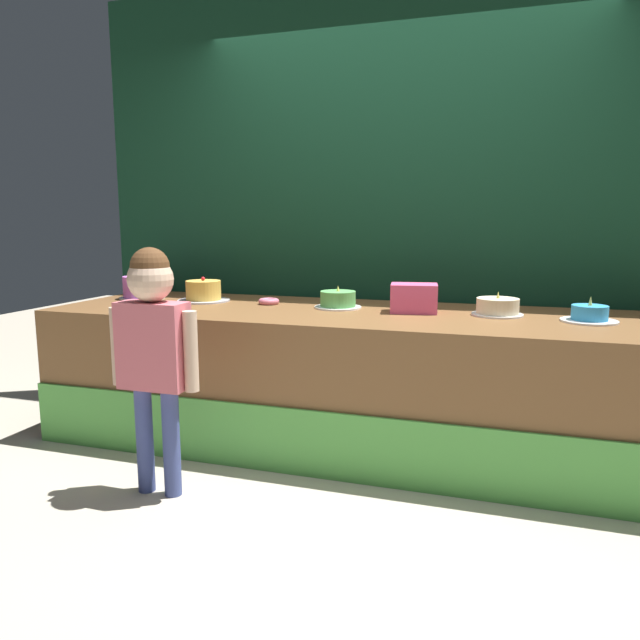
# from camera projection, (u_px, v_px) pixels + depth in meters

# --- Properties ---
(ground_plane) EXTENTS (12.00, 12.00, 0.00)m
(ground_plane) POSITION_uv_depth(u_px,v_px,m) (345.00, 480.00, 3.00)
(ground_plane) COLOR #BCB29E
(stage_platform) EXTENTS (3.73, 1.08, 0.78)m
(stage_platform) POSITION_uv_depth(u_px,v_px,m) (370.00, 380.00, 3.43)
(stage_platform) COLOR brown
(stage_platform) RESTS_ON ground_plane
(curtain_backdrop) EXTENTS (4.15, 0.08, 2.82)m
(curtain_backdrop) POSITION_uv_depth(u_px,v_px,m) (395.00, 202.00, 3.86)
(curtain_backdrop) COLOR #113823
(curtain_backdrop) RESTS_ON ground_plane
(child_figure) EXTENTS (0.45, 0.21, 1.17)m
(child_figure) POSITION_uv_depth(u_px,v_px,m) (153.00, 338.00, 2.74)
(child_figure) COLOR #3F4C8C
(child_figure) RESTS_ON ground_plane
(pink_box) EXTENTS (0.28, 0.23, 0.16)m
(pink_box) POSITION_uv_depth(u_px,v_px,m) (414.00, 298.00, 3.35)
(pink_box) COLOR #F2578D
(pink_box) RESTS_ON stage_platform
(donut) EXTENTS (0.13, 0.13, 0.04)m
(donut) POSITION_uv_depth(u_px,v_px,m) (269.00, 301.00, 3.69)
(donut) COLOR pink
(donut) RESTS_ON stage_platform
(cake_far_left) EXTENTS (0.30, 0.30, 0.15)m
(cake_far_left) POSITION_uv_depth(u_px,v_px,m) (142.00, 288.00, 3.95)
(cake_far_left) COLOR silver
(cake_far_left) RESTS_ON stage_platform
(cake_left) EXTENTS (0.33, 0.33, 0.16)m
(cake_left) POSITION_uv_depth(u_px,v_px,m) (203.00, 292.00, 3.82)
(cake_left) COLOR silver
(cake_left) RESTS_ON stage_platform
(cake_center_left) EXTENTS (0.28, 0.28, 0.14)m
(cake_center_left) POSITION_uv_depth(u_px,v_px,m) (338.00, 300.00, 3.52)
(cake_center_left) COLOR white
(cake_center_left) RESTS_ON stage_platform
(cake_center_right) EXTENTS (0.28, 0.28, 0.13)m
(cake_center_right) POSITION_uv_depth(u_px,v_px,m) (498.00, 307.00, 3.25)
(cake_center_right) COLOR white
(cake_center_right) RESTS_ON stage_platform
(cake_right) EXTENTS (0.28, 0.28, 0.13)m
(cake_right) POSITION_uv_depth(u_px,v_px,m) (589.00, 315.00, 3.04)
(cake_right) COLOR white
(cake_right) RESTS_ON stage_platform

